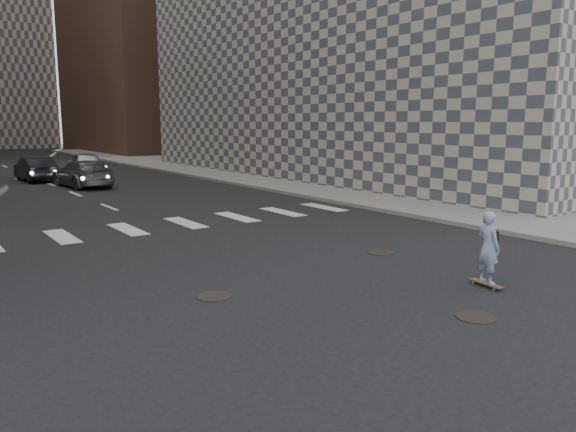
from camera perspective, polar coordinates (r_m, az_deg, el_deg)
name	(u,v)px	position (r m, az deg, el deg)	size (l,w,h in m)	color
ground	(332,294)	(11.31, 4.49, -7.91)	(160.00, 160.00, 0.00)	black
sidewalk_right	(307,174)	(35.63, 1.98, 4.26)	(13.00, 80.00, 0.15)	gray
manhole_a	(476,317)	(10.52, 18.53, -9.70)	(0.70, 0.70, 0.02)	black
manhole_b	(214,296)	(11.21, -7.50, -8.08)	(0.70, 0.70, 0.02)	black
manhole_c	(381,253)	(14.89, 9.40, -3.68)	(0.70, 0.70, 0.02)	black
skateboarder	(488,247)	(12.27, 19.68, -3.03)	(0.45, 0.82, 1.59)	brown
traffic_car_b	(83,174)	(31.30, -20.13, 4.07)	(1.94, 4.78, 1.39)	#5A5B62
traffic_car_d	(85,164)	(37.70, -19.94, 5.03)	(1.79, 4.44, 1.51)	#ABAEB2
traffic_car_e	(35,169)	(35.38, -24.30, 4.39)	(1.48, 4.24, 1.40)	black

